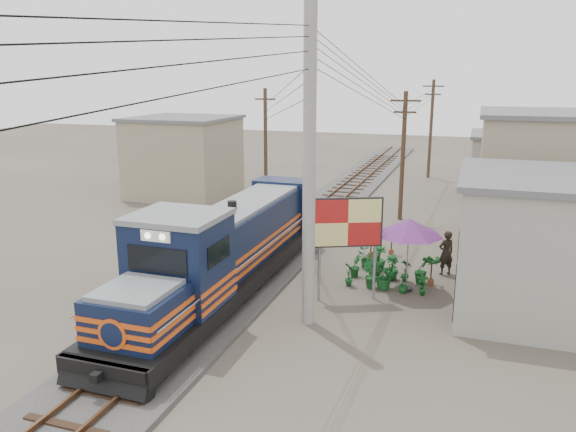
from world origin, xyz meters
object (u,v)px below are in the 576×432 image
(billboard, at_px, (348,225))
(locomotive, at_px, (227,251))
(market_umbrella, at_px, (409,227))
(vendor, at_px, (446,253))

(billboard, bearing_deg, locomotive, 167.45)
(market_umbrella, height_order, vendor, market_umbrella)
(locomotive, relative_size, vendor, 8.13)
(locomotive, height_order, vendor, locomotive)
(locomotive, height_order, market_umbrella, locomotive)
(billboard, relative_size, market_umbrella, 1.36)
(billboard, distance_m, vendor, 5.32)
(billboard, height_order, vendor, billboard)
(billboard, relative_size, vendor, 2.05)
(market_umbrella, distance_m, vendor, 2.97)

